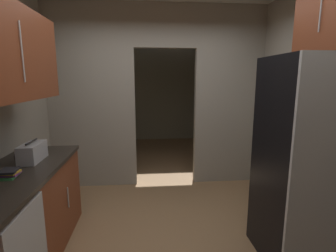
% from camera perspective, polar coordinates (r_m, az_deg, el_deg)
% --- Properties ---
extents(ground, '(20.00, 20.00, 0.00)m').
position_cam_1_polar(ground, '(2.83, -0.08, -25.75)').
color(ground, '#93704C').
extents(kitchen_partition, '(3.30, 0.12, 2.77)m').
position_cam_1_polar(kitchen_partition, '(3.97, -2.74, 7.61)').
color(kitchen_partition, '#9E998C').
rests_on(kitchen_partition, ground).
extents(adjoining_room_shell, '(3.30, 3.15, 2.77)m').
position_cam_1_polar(adjoining_room_shell, '(6.06, -3.30, 7.77)').
color(adjoining_room_shell, gray).
rests_on(adjoining_room_shell, ground).
extents(refrigerator, '(0.74, 0.74, 1.87)m').
position_cam_1_polar(refrigerator, '(2.63, 28.84, -7.22)').
color(refrigerator, black).
rests_on(refrigerator, ground).
extents(lower_cabinet_run, '(0.65, 1.82, 0.89)m').
position_cam_1_polar(lower_cabinet_run, '(2.71, -30.69, -18.07)').
color(lower_cabinet_run, brown).
rests_on(lower_cabinet_run, ground).
extents(boombox, '(0.17, 0.34, 0.20)m').
position_cam_1_polar(boombox, '(2.80, -28.19, -5.21)').
color(boombox, '#B2B2B7').
rests_on(boombox, lower_cabinet_run).
extents(book_stack, '(0.15, 0.17, 0.07)m').
position_cam_1_polar(book_stack, '(2.45, -31.91, -9.00)').
color(book_stack, '#388C47').
rests_on(book_stack, lower_cabinet_run).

